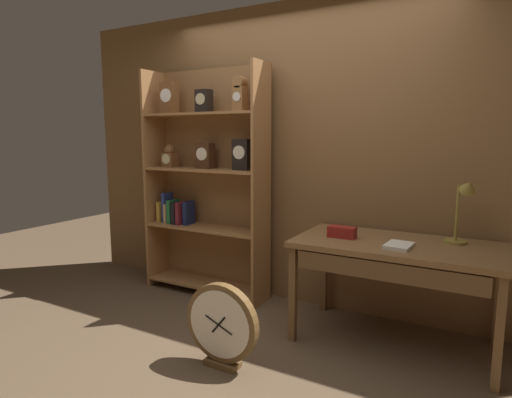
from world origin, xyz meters
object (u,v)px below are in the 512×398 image
object	(u,v)px
desk_lamp	(463,207)
open_repair_manual	(399,246)
toolbox_small	(342,232)
workbench	(396,254)
round_clock_large	(222,325)
bookshelf	(205,180)

from	to	relation	value
desk_lamp	open_repair_manual	size ratio (longest dim) A/B	2.13
toolbox_small	workbench	bearing A→B (deg)	2.82
round_clock_large	open_repair_manual	bearing A→B (deg)	38.30
workbench	toolbox_small	xyz separation A→B (m)	(-0.38, -0.02, 0.12)
toolbox_small	open_repair_manual	xyz separation A→B (m)	(0.42, -0.09, -0.03)
toolbox_small	round_clock_large	world-z (taller)	toolbox_small
bookshelf	desk_lamp	world-z (taller)	bookshelf
bookshelf	round_clock_large	xyz separation A→B (m)	(0.90, -1.07, -0.79)
desk_lamp	open_repair_manual	world-z (taller)	desk_lamp
workbench	toolbox_small	world-z (taller)	toolbox_small
workbench	desk_lamp	distance (m)	0.54
bookshelf	round_clock_large	size ratio (longest dim) A/B	3.76
open_repair_manual	round_clock_large	xyz separation A→B (m)	(-0.93, -0.73, -0.47)
open_repair_manual	toolbox_small	bearing A→B (deg)	172.65
bookshelf	desk_lamp	size ratio (longest dim) A/B	4.45
toolbox_small	open_repair_manual	distance (m)	0.43
open_repair_manual	round_clock_large	size ratio (longest dim) A/B	0.40
desk_lamp	open_repair_manual	bearing A→B (deg)	-140.99
bookshelf	open_repair_manual	xyz separation A→B (m)	(1.82, -0.34, -0.32)
open_repair_manual	workbench	bearing A→B (deg)	113.24
toolbox_small	open_repair_manual	bearing A→B (deg)	-11.55
round_clock_large	bookshelf	bearing A→B (deg)	129.90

